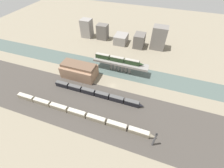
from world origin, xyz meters
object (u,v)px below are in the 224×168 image
Objects in this scene: train_on_bridge at (118,59)px; signal_tower at (154,140)px; train_yard_mid at (97,94)px; train_yard_near at (79,113)px; warehouse_building at (79,70)px.

train_on_bridge is 3.26× the size of signal_tower.
train_yard_mid is at bearing -100.19° from train_on_bridge.
signal_tower is at bearing -28.28° from train_yard_mid.
train_yard_mid is 5.38× the size of signal_tower.
train_yard_near is at bearing -100.61° from train_on_bridge.
train_yard_near is at bearing -62.86° from warehouse_building.
warehouse_building is (-21.86, 15.68, 3.67)m from train_yard_mid.
signal_tower is (43.89, -23.61, 4.17)m from train_yard_mid.
train_yard_mid is 2.46× the size of warehouse_building.
train_on_bridge reaches higher than signal_tower.
warehouse_building is 2.19× the size of signal_tower.
signal_tower is (47.77, -4.22, 4.39)m from train_yard_near.
warehouse_building is at bearing 117.14° from train_yard_near.
train_yard_mid is (3.89, 19.39, 0.23)m from train_yard_near.
train_on_bridge is 33.31m from warehouse_building.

